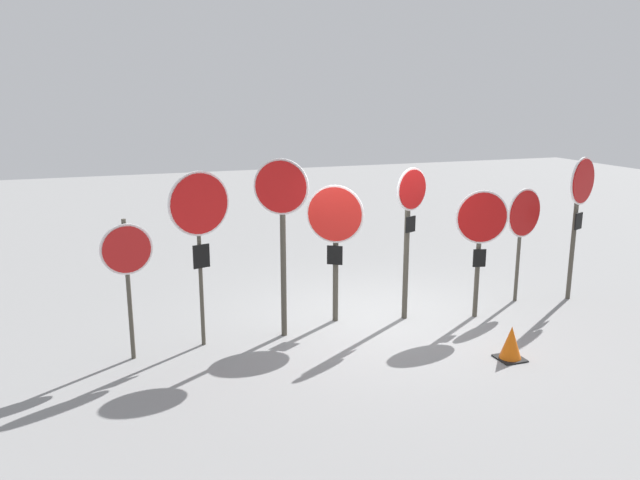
# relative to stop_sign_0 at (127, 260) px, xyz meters

# --- Properties ---
(ground_plane) EXTENTS (40.00, 40.00, 0.00)m
(ground_plane) POSITION_rel_stop_sign_0_xyz_m (3.72, 0.21, -1.41)
(ground_plane) COLOR gray
(stop_sign_0) EXTENTS (0.68, 0.16, 1.95)m
(stop_sign_0) POSITION_rel_stop_sign_0_xyz_m (0.00, 0.00, 0.00)
(stop_sign_0) COLOR #474238
(stop_sign_0) RESTS_ON ground
(stop_sign_1) EXTENTS (0.87, 0.29, 2.53)m
(stop_sign_1) POSITION_rel_stop_sign_0_xyz_m (0.99, 0.16, 0.49)
(stop_sign_1) COLOR #474238
(stop_sign_1) RESTS_ON ground
(stop_sign_2) EXTENTS (0.71, 0.42, 2.66)m
(stop_sign_2) POSITION_rel_stop_sign_0_xyz_m (2.16, 0.13, 0.47)
(stop_sign_2) COLOR #474238
(stop_sign_2) RESTS_ON ground
(stop_sign_3) EXTENTS (0.77, 0.51, 2.19)m
(stop_sign_3) POSITION_rel_stop_sign_0_xyz_m (3.09, 0.45, 0.10)
(stop_sign_3) COLOR #474238
(stop_sign_3) RESTS_ON ground
(stop_sign_4) EXTENTS (0.63, 0.28, 2.44)m
(stop_sign_4) POSITION_rel_stop_sign_0_xyz_m (4.23, 0.19, 0.25)
(stop_sign_4) COLOR #474238
(stop_sign_4) RESTS_ON ground
(stop_sign_5) EXTENTS (0.83, 0.23, 2.08)m
(stop_sign_5) POSITION_rel_stop_sign_0_xyz_m (5.32, -0.14, 0.06)
(stop_sign_5) COLOR #474238
(stop_sign_5) RESTS_ON ground
(stop_sign_6) EXTENTS (0.81, 0.26, 1.99)m
(stop_sign_6) POSITION_rel_stop_sign_0_xyz_m (6.45, 0.31, 0.05)
(stop_sign_6) COLOR #474238
(stop_sign_6) RESTS_ON ground
(stop_sign_7) EXTENTS (0.75, 0.34, 2.50)m
(stop_sign_7) POSITION_rel_stop_sign_0_xyz_m (7.41, 0.11, 0.38)
(stop_sign_7) COLOR #474238
(stop_sign_7) RESTS_ON ground
(traffic_cone_0) EXTENTS (0.36, 0.36, 0.47)m
(traffic_cone_0) POSITION_rel_stop_sign_0_xyz_m (4.86, -1.69, -1.18)
(traffic_cone_0) COLOR black
(traffic_cone_0) RESTS_ON ground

